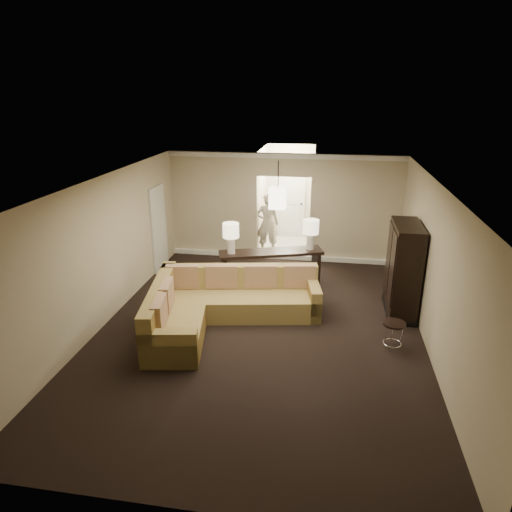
% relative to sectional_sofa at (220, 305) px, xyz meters
% --- Properties ---
extents(ground, '(8.00, 8.00, 0.00)m').
position_rel_sectional_sofa_xyz_m(ground, '(0.81, -0.20, -0.38)').
color(ground, black).
rests_on(ground, ground).
extents(wall_back, '(6.00, 0.04, 2.80)m').
position_rel_sectional_sofa_xyz_m(wall_back, '(0.81, 3.80, 1.02)').
color(wall_back, '#BBB38D').
rests_on(wall_back, ground).
extents(wall_front, '(6.00, 0.04, 2.80)m').
position_rel_sectional_sofa_xyz_m(wall_front, '(0.81, -4.20, 1.02)').
color(wall_front, '#BBB38D').
rests_on(wall_front, ground).
extents(wall_left, '(0.04, 8.00, 2.80)m').
position_rel_sectional_sofa_xyz_m(wall_left, '(-2.19, -0.20, 1.02)').
color(wall_left, '#BBB38D').
rests_on(wall_left, ground).
extents(wall_right, '(0.04, 8.00, 2.80)m').
position_rel_sectional_sofa_xyz_m(wall_right, '(3.81, -0.20, 1.02)').
color(wall_right, '#BBB38D').
rests_on(wall_right, ground).
extents(ceiling, '(6.00, 8.00, 0.02)m').
position_rel_sectional_sofa_xyz_m(ceiling, '(0.81, -0.20, 2.42)').
color(ceiling, silver).
rests_on(ceiling, wall_back).
extents(crown_molding, '(6.00, 0.10, 0.12)m').
position_rel_sectional_sofa_xyz_m(crown_molding, '(0.81, 3.75, 2.35)').
color(crown_molding, white).
rests_on(crown_molding, wall_back).
extents(baseboard, '(6.00, 0.10, 0.12)m').
position_rel_sectional_sofa_xyz_m(baseboard, '(0.81, 3.75, -0.32)').
color(baseboard, white).
rests_on(baseboard, ground).
extents(side_door, '(0.05, 0.90, 2.10)m').
position_rel_sectional_sofa_xyz_m(side_door, '(-2.16, 2.60, 0.67)').
color(side_door, silver).
rests_on(side_door, ground).
extents(foyer, '(1.44, 2.02, 2.80)m').
position_rel_sectional_sofa_xyz_m(foyer, '(0.81, 5.15, 0.92)').
color(foyer, silver).
rests_on(foyer, ground).
extents(sectional_sofa, '(3.31, 2.95, 0.95)m').
position_rel_sectional_sofa_xyz_m(sectional_sofa, '(0.00, 0.00, 0.00)').
color(sectional_sofa, brown).
rests_on(sectional_sofa, ground).
extents(coffee_table, '(0.97, 0.97, 0.37)m').
position_rel_sectional_sofa_xyz_m(coffee_table, '(-0.79, 0.64, -0.20)').
color(coffee_table, white).
rests_on(coffee_table, ground).
extents(console_table, '(2.36, 1.22, 0.89)m').
position_rel_sectional_sofa_xyz_m(console_table, '(0.76, 1.80, 0.15)').
color(console_table, black).
rests_on(console_table, ground).
extents(armoire, '(0.55, 1.30, 1.86)m').
position_rel_sectional_sofa_xyz_m(armoire, '(3.50, 1.04, 0.51)').
color(armoire, black).
rests_on(armoire, ground).
extents(drink_table, '(0.39, 0.39, 0.49)m').
position_rel_sectional_sofa_xyz_m(drink_table, '(3.21, -0.42, -0.03)').
color(drink_table, black).
rests_on(drink_table, ground).
extents(table_lamp_left, '(0.36, 0.36, 0.68)m').
position_rel_sectional_sofa_xyz_m(table_lamp_left, '(-0.09, 1.53, 0.97)').
color(table_lamp_left, silver).
rests_on(table_lamp_left, console_table).
extents(table_lamp_right, '(0.36, 0.36, 0.68)m').
position_rel_sectional_sofa_xyz_m(table_lamp_right, '(1.61, 2.08, 0.97)').
color(table_lamp_right, silver).
rests_on(table_lamp_right, console_table).
extents(pendant_light, '(0.38, 0.38, 1.09)m').
position_rel_sectional_sofa_xyz_m(pendant_light, '(0.81, 2.50, 1.57)').
color(pendant_light, black).
rests_on(pendant_light, ceiling).
extents(person, '(0.76, 0.58, 1.90)m').
position_rel_sectional_sofa_xyz_m(person, '(0.36, 4.10, 0.57)').
color(person, beige).
rests_on(person, ground).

